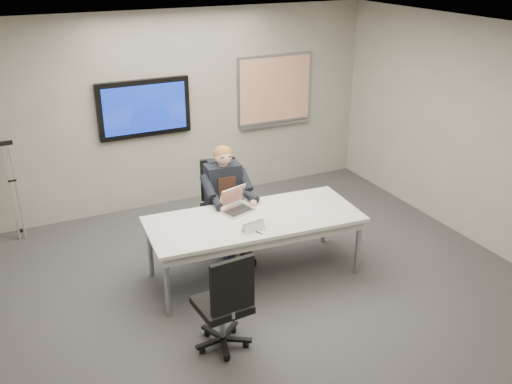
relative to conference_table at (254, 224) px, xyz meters
name	(u,v)px	position (x,y,z in m)	size (l,w,h in m)	color
floor	(273,300)	(-0.05, -0.57, -0.66)	(6.00, 6.00, 0.02)	#3A3A3D
ceiling	(277,39)	(-0.05, -0.57, 2.14)	(6.00, 6.00, 0.02)	silver
wall_back	(178,110)	(-0.05, 2.43, 0.74)	(6.00, 0.02, 2.80)	gray
wall_right	(494,141)	(2.95, -0.57, 0.74)	(0.02, 6.00, 2.80)	gray
conference_table	(254,224)	(0.00, 0.00, 0.00)	(2.49, 1.19, 0.75)	silver
tv_display	(144,108)	(-0.55, 2.38, 0.84)	(1.30, 0.09, 0.80)	black
whiteboard	(275,90)	(1.50, 2.40, 0.87)	(1.25, 0.08, 1.10)	#9A9DA2
office_chair_far	(222,220)	(-0.05, 0.85, -0.31)	(0.62, 0.62, 1.12)	black
office_chair_near	(225,319)	(-0.83, -1.08, -0.33)	(0.54, 0.54, 1.06)	black
seated_person	(229,213)	(-0.06, 0.59, -0.10)	(0.44, 0.75, 1.38)	#1D2031
crutch	(13,188)	(-2.38, 2.24, 0.04)	(0.19, 0.31, 1.40)	#B5B9BD
laptop	(236,205)	(-0.10, 0.29, 0.15)	(0.42, 0.43, 0.25)	silver
name_tent	(253,226)	(-0.14, -0.28, 0.14)	(0.26, 0.07, 0.11)	silver
pen	(257,232)	(-0.13, -0.34, 0.09)	(0.01, 0.01, 0.13)	black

